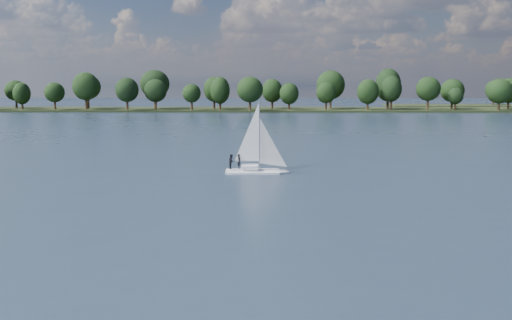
{
  "coord_description": "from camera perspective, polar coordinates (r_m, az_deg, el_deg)",
  "views": [
    {
      "loc": [
        -7.68,
        -19.12,
        9.86
      ],
      "look_at": [
        -9.0,
        37.26,
        2.5
      ],
      "focal_mm": 40.0,
      "sensor_mm": 36.0,
      "label": 1
    }
  ],
  "objects": [
    {
      "name": "treeline",
      "position": [
        227.2,
        1.44,
        6.97
      ],
      "size": [
        562.23,
        73.39,
        18.46
      ],
      "color": "black",
      "rests_on": "ground"
    },
    {
      "name": "far_shore",
      "position": [
        231.45,
        3.25,
        4.98
      ],
      "size": [
        660.0,
        40.0,
        1.5
      ],
      "primitive_type": "cube",
      "color": "black",
      "rests_on": "ground"
    },
    {
      "name": "ground",
      "position": [
        119.77,
        5.01,
        2.68
      ],
      "size": [
        700.0,
        700.0,
        0.0
      ],
      "primitive_type": "plane",
      "color": "#233342",
      "rests_on": "ground"
    },
    {
      "name": "sailboat",
      "position": [
        64.11,
        -0.3,
        0.74
      ],
      "size": [
        6.53,
        2.01,
        8.52
      ],
      "rotation": [
        0.0,
        0.0,
        0.03
      ],
      "color": "white",
      "rests_on": "ground"
    }
  ]
}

